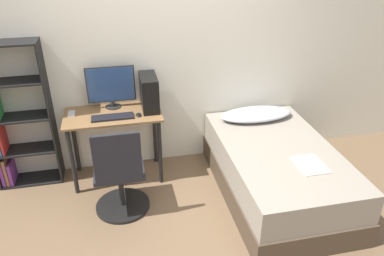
{
  "coord_description": "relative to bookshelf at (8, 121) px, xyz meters",
  "views": [
    {
      "loc": [
        -0.47,
        -2.47,
        2.44
      ],
      "look_at": [
        0.2,
        0.63,
        0.75
      ],
      "focal_mm": 35.0,
      "sensor_mm": 36.0,
      "label": 1
    }
  ],
  "objects": [
    {
      "name": "bed",
      "position": [
        2.6,
        -0.77,
        -0.47
      ],
      "size": [
        1.08,
        1.81,
        0.55
      ],
      "color": "#4C3D2D",
      "rests_on": "ground_plane"
    },
    {
      "name": "mouse",
      "position": [
        1.29,
        -0.23,
        0.04
      ],
      "size": [
        0.06,
        0.09,
        0.02
      ],
      "color": "black",
      "rests_on": "desk"
    },
    {
      "name": "pillow",
      "position": [
        2.6,
        -0.12,
        -0.14
      ],
      "size": [
        0.82,
        0.36,
        0.11
      ],
      "color": "#B2B7C6",
      "rests_on": "bed"
    },
    {
      "name": "ground_plane",
      "position": [
        1.57,
        -1.19,
        -0.74
      ],
      "size": [
        14.0,
        14.0,
        0.0
      ],
      "primitive_type": "plane",
      "color": "brown"
    },
    {
      "name": "phone",
      "position": [
        0.62,
        -0.05,
        0.04
      ],
      "size": [
        0.07,
        0.14,
        0.01
      ],
      "color": "#B7B7BC",
      "rests_on": "desk"
    },
    {
      "name": "monitor",
      "position": [
        1.04,
        0.04,
        0.27
      ],
      "size": [
        0.5,
        0.16,
        0.45
      ],
      "color": "black",
      "rests_on": "desk"
    },
    {
      "name": "keyboard",
      "position": [
        1.03,
        -0.23,
        0.04
      ],
      "size": [
        0.42,
        0.14,
        0.02
      ],
      "color": "black",
      "rests_on": "desk"
    },
    {
      "name": "pc_tower",
      "position": [
        1.42,
        -0.07,
        0.21
      ],
      "size": [
        0.17,
        0.38,
        0.36
      ],
      "color": "black",
      "rests_on": "desk"
    },
    {
      "name": "office_chair",
      "position": [
        1.05,
        -0.72,
        -0.37
      ],
      "size": [
        0.53,
        0.53,
        0.94
      ],
      "color": "black",
      "rests_on": "ground_plane"
    },
    {
      "name": "magazine",
      "position": [
        2.75,
        -1.12,
        -0.19
      ],
      "size": [
        0.24,
        0.32,
        0.01
      ],
      "color": "silver",
      "rests_on": "bed"
    },
    {
      "name": "wall_back",
      "position": [
        1.57,
        0.16,
        0.51
      ],
      "size": [
        8.0,
        0.05,
        2.5
      ],
      "color": "silver",
      "rests_on": "ground_plane"
    },
    {
      "name": "desk",
      "position": [
        1.03,
        -0.12,
        -0.11
      ],
      "size": [
        0.98,
        0.52,
        0.77
      ],
      "color": "brown",
      "rests_on": "ground_plane"
    },
    {
      "name": "bookshelf",
      "position": [
        0.0,
        0.0,
        0.0
      ],
      "size": [
        0.64,
        0.27,
        1.53
      ],
      "color": "black",
      "rests_on": "ground_plane"
    }
  ]
}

